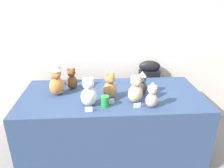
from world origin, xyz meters
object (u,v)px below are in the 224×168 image
object	(u,v)px
teddy_bear_chestnut	(72,79)
teddy_bear_snow	(89,93)
display_table	(112,124)
instrument_case	(148,93)
party_cup_green	(105,101)
teddy_bear_cocoa	(56,76)
teddy_bear_caramel	(110,87)
teddy_bear_sand	(136,90)
teddy_bear_ginger	(56,80)
teddy_bear_charcoal	(142,83)
teddy_bear_blush	(152,95)

from	to	relation	value
teddy_bear_chestnut	teddy_bear_snow	xyz separation A→B (m)	(0.21, -0.42, 0.02)
display_table	instrument_case	xyz separation A→B (m)	(0.54, 0.59, 0.10)
party_cup_green	teddy_bear_cocoa	bearing A→B (deg)	135.62
teddy_bear_caramel	teddy_bear_snow	world-z (taller)	teddy_bear_snow
teddy_bear_chestnut	teddy_bear_sand	distance (m)	0.76
teddy_bear_chestnut	teddy_bear_snow	bearing A→B (deg)	-74.71
teddy_bear_ginger	teddy_bear_charcoal	xyz separation A→B (m)	(0.90, -0.06, -0.04)
display_table	instrument_case	size ratio (longest dim) A/B	2.07
instrument_case	teddy_bear_blush	world-z (taller)	teddy_bear_blush
teddy_bear_caramel	teddy_bear_ginger	bearing A→B (deg)	148.21
teddy_bear_snow	party_cup_green	size ratio (longest dim) A/B	2.70
teddy_bear_charcoal	teddy_bear_blush	world-z (taller)	teddy_bear_charcoal
display_table	teddy_bear_cocoa	size ratio (longest dim) A/B	7.88
instrument_case	teddy_bear_cocoa	distance (m)	1.29
teddy_bear_chestnut	display_table	bearing A→B (deg)	-32.81
display_table	teddy_bear_chestnut	bearing A→B (deg)	158.05
instrument_case	teddy_bear_snow	world-z (taller)	teddy_bear_snow
teddy_bear_ginger	party_cup_green	size ratio (longest dim) A/B	3.18
instrument_case	teddy_bear_snow	xyz separation A→B (m)	(-0.78, -0.83, 0.42)
teddy_bear_chestnut	teddy_bear_cocoa	size ratio (longest dim) A/B	1.00
display_table	teddy_bear_cocoa	bearing A→B (deg)	156.58
display_table	teddy_bear_charcoal	xyz separation A→B (m)	(0.32, -0.03, 0.51)
teddy_bear_snow	teddy_bear_charcoal	size ratio (longest dim) A/B	1.11
instrument_case	teddy_bear_sand	xyz separation A→B (m)	(-0.32, -0.78, 0.42)
teddy_bear_ginger	teddy_bear_chestnut	xyz separation A→B (m)	(0.14, 0.15, -0.06)
teddy_bear_cocoa	teddy_bear_charcoal	bearing A→B (deg)	-1.20
teddy_bear_ginger	teddy_bear_blush	size ratio (longest dim) A/B	1.35
teddy_bear_blush	teddy_bear_sand	xyz separation A→B (m)	(-0.14, 0.11, 0.01)
teddy_bear_chestnut	teddy_bear_snow	distance (m)	0.47
instrument_case	party_cup_green	world-z (taller)	instrument_case
teddy_bear_caramel	teddy_bear_snow	distance (m)	0.26
teddy_bear_caramel	teddy_bear_sand	size ratio (longest dim) A/B	0.97
teddy_bear_ginger	teddy_bear_caramel	world-z (taller)	teddy_bear_ginger
display_table	teddy_bear_snow	distance (m)	0.62
teddy_bear_ginger	teddy_bear_caramel	distance (m)	0.57
teddy_bear_sand	teddy_bear_cocoa	world-z (taller)	teddy_bear_sand
instrument_case	teddy_bear_blush	bearing A→B (deg)	-93.69
teddy_bear_blush	teddy_bear_caramel	bearing A→B (deg)	148.85
teddy_bear_ginger	party_cup_green	bearing A→B (deg)	-57.72
instrument_case	teddy_bear_charcoal	xyz separation A→B (m)	(-0.23, -0.62, 0.41)
teddy_bear_charcoal	teddy_bear_blush	size ratio (longest dim) A/B	1.03
teddy_bear_chestnut	teddy_bear_caramel	xyz separation A→B (m)	(0.42, -0.27, 0.02)
teddy_bear_chestnut	teddy_bear_ginger	bearing A→B (deg)	-144.37
teddy_bear_ginger	teddy_bear_chestnut	size ratio (longest dim) A/B	1.41
teddy_bear_sand	teddy_bear_cocoa	xyz separation A→B (m)	(-0.86, 0.47, -0.01)
teddy_bear_snow	teddy_bear_chestnut	bearing A→B (deg)	107.62
teddy_bear_ginger	teddy_bear_caramel	size ratio (longest dim) A/B	1.23
party_cup_green	teddy_bear_snow	bearing A→B (deg)	169.42
teddy_bear_snow	display_table	bearing A→B (deg)	36.47
display_table	teddy_bear_snow	xyz separation A→B (m)	(-0.24, -0.24, 0.52)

